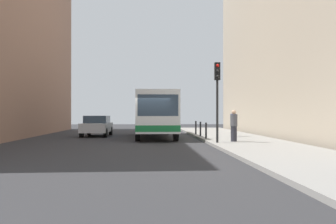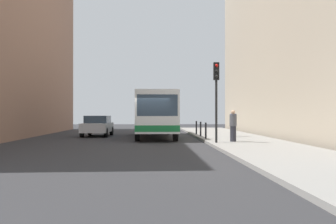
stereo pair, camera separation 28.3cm
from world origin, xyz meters
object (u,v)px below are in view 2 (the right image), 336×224
at_px(traffic_light, 216,87).
at_px(pedestrian_mid_sidewalk, 233,123).
at_px(pedestrian_near_signal, 233,126).
at_px(bus, 155,112).
at_px(car_behind_bus, 162,123).
at_px(bollard_mid, 201,129).
at_px(car_beside_bus, 98,125).
at_px(bollard_far, 196,128).
at_px(bollard_near, 206,131).

relative_size(traffic_light, pedestrian_mid_sidewalk, 2.42).
distance_m(traffic_light, pedestrian_near_signal, 2.39).
height_order(bus, car_behind_bus, bus).
distance_m(bollard_mid, pedestrian_near_signal, 5.34).
xyz_separation_m(car_beside_bus, pedestrian_near_signal, (8.24, -8.21, 0.20)).
height_order(traffic_light, bollard_far, traffic_light).
xyz_separation_m(bus, bollard_near, (3.01, -4.09, -1.10)).
height_order(traffic_light, pedestrian_near_signal, traffic_light).
distance_m(car_beside_bus, bollard_mid, 7.74).
height_order(car_beside_bus, traffic_light, traffic_light).
relative_size(traffic_light, pedestrian_near_signal, 2.46).
height_order(bollard_near, bollard_far, same).
xyz_separation_m(bollard_near, bollard_mid, (0.00, 2.59, 0.00)).
height_order(bus, pedestrian_mid_sidewalk, bus).
xyz_separation_m(car_beside_bus, traffic_light, (7.23, -8.99, 2.22)).
bearing_deg(traffic_light, bollard_mid, 90.96).
relative_size(car_beside_bus, bollard_mid, 4.68).
xyz_separation_m(pedestrian_near_signal, pedestrian_mid_sidewalk, (0.93, 4.63, 0.01)).
bearing_deg(bollard_far, bus, -159.97).
relative_size(traffic_light, bollard_near, 4.32).
bearing_deg(traffic_light, bollard_far, 90.67).
bearing_deg(bollard_near, car_behind_bus, 98.94).
bearing_deg(bus, traffic_light, 111.37).
distance_m(bollard_mid, bollard_far, 2.59).
distance_m(bus, bollard_far, 3.39).
relative_size(traffic_light, bollard_mid, 4.32).
bearing_deg(pedestrian_mid_sidewalk, car_behind_bus, -153.75).
xyz_separation_m(bus, traffic_light, (3.11, -7.47, 1.28)).
distance_m(traffic_light, bollard_near, 4.14).
height_order(car_beside_bus, bollard_mid, car_beside_bus).
bearing_deg(car_behind_bus, pedestrian_near_signal, 96.70).
bearing_deg(bollard_near, bollard_far, 90.00).
distance_m(traffic_light, bollard_far, 8.90).
xyz_separation_m(traffic_light, pedestrian_near_signal, (1.02, 0.77, -2.02)).
distance_m(bollard_far, pedestrian_mid_sidewalk, 3.79).
bearing_deg(traffic_light, pedestrian_mid_sidewalk, 70.16).
bearing_deg(bollard_far, pedestrian_mid_sidewalk, -57.08).
xyz_separation_m(bollard_mid, pedestrian_near_signal, (1.12, -5.21, 0.36)).
relative_size(bollard_mid, pedestrian_mid_sidewalk, 0.56).
height_order(bollard_near, pedestrian_near_signal, pedestrian_near_signal).
bearing_deg(car_behind_bus, car_beside_bus, 57.32).
distance_m(bus, traffic_light, 8.20).
height_order(traffic_light, bollard_mid, traffic_light).
bearing_deg(car_beside_bus, bollard_mid, 158.71).
height_order(bus, bollard_near, bus).
relative_size(bollard_near, bollard_far, 1.00).
xyz_separation_m(bollard_near, bollard_far, (0.00, 5.19, 0.00)).
xyz_separation_m(traffic_light, bollard_mid, (-0.10, 5.98, -2.38)).
bearing_deg(bollard_near, bus, 126.39).
distance_m(car_behind_bus, bollard_far, 9.70).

